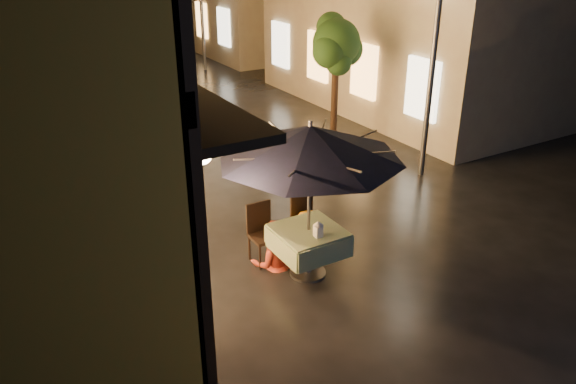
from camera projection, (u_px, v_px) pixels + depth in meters
ground at (368, 251)px, 9.28m from camera, size 90.00×90.00×0.00m
street_tree at (337, 46)px, 12.91m from camera, size 1.43×1.20×3.15m
streetlamp_near at (435, 38)px, 11.01m from camera, size 0.36×0.36×4.23m
cafe_table at (308, 240)px, 8.41m from camera, size 0.99×0.99×0.78m
patio_umbrella at (310, 142)px, 7.76m from camera, size 2.69×2.69×2.46m
cafe_chair_left at (262, 230)px, 8.83m from camera, size 0.42×0.42×0.97m
cafe_chair_right at (305, 218)px, 9.20m from camera, size 0.42×0.42×0.97m
table_lantern at (318, 228)px, 8.07m from camera, size 0.16×0.16×0.25m
person_orange at (273, 222)px, 8.59m from camera, size 0.87×0.77×1.50m
person_yellow at (308, 213)px, 8.96m from camera, size 1.03×0.76×1.43m
bicycle_0 at (140, 173)px, 11.19m from camera, size 1.72×0.82×0.87m
bicycle_1 at (124, 155)px, 11.87m from camera, size 1.74×0.89×1.01m
bicycle_2 at (126, 148)px, 12.35m from camera, size 1.91×0.93×0.96m
bicycle_3 at (113, 145)px, 12.43m from camera, size 1.79×0.87×1.04m
bicycle_4 at (96, 133)px, 13.41m from camera, size 1.68×0.75×0.85m
bicycle_5 at (94, 116)px, 14.37m from camera, size 1.76×1.15×1.03m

